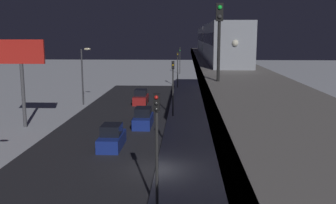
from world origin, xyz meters
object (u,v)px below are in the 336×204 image
(traffic_light_distant, at_px, (180,56))
(traffic_light_near, at_px, (157,136))
(sedan_blue_3, at_px, (143,119))
(commercial_billboard, at_px, (21,60))
(sedan_blue, at_px, (112,138))
(rail_signal, at_px, (219,29))
(sedan_red, at_px, (141,98))
(traffic_light_mid, at_px, (173,80))
(traffic_light_far, at_px, (178,64))
(subway_train, at_px, (215,40))

(traffic_light_distant, bearing_deg, traffic_light_near, 90.00)
(sedan_blue_3, relative_size, commercial_billboard, 0.49)
(sedan_blue, bearing_deg, commercial_billboard, 146.77)
(rail_signal, distance_m, sedan_red, 33.85)
(sedan_red, bearing_deg, traffic_light_mid, -59.50)
(traffic_light_near, height_order, traffic_light_far, same)
(traffic_light_mid, xyz_separation_m, commercial_billboard, (14.98, 6.19, 2.63))
(sedan_red, relative_size, traffic_light_distant, 0.66)
(sedan_red, height_order, traffic_light_far, traffic_light_far)
(rail_signal, bearing_deg, sedan_red, -76.05)
(sedan_blue, bearing_deg, sedan_blue_3, 76.75)
(traffic_light_mid, xyz_separation_m, traffic_light_distant, (0.00, -49.42, 0.00))
(sedan_red, bearing_deg, commercial_billboard, -125.97)
(traffic_light_mid, distance_m, commercial_billboard, 16.42)
(traffic_light_far, bearing_deg, traffic_light_mid, 90.00)
(subway_train, distance_m, sedan_blue_3, 12.74)
(subway_train, distance_m, commercial_billboard, 21.17)
(sedan_blue_3, bearing_deg, traffic_light_distant, 86.97)
(sedan_blue, distance_m, traffic_light_distant, 62.61)
(sedan_red, bearing_deg, sedan_blue, -90.00)
(traffic_light_far, bearing_deg, subway_train, 101.51)
(sedan_red, bearing_deg, rail_signal, -76.05)
(sedan_red, bearing_deg, subway_train, -36.11)
(sedan_red, relative_size, traffic_light_far, 0.66)
(sedan_blue_3, xyz_separation_m, traffic_light_distant, (-2.90, -54.70, 3.40))
(traffic_light_distant, bearing_deg, traffic_light_mid, 90.00)
(traffic_light_near, relative_size, traffic_light_mid, 1.00)
(rail_signal, xyz_separation_m, sedan_red, (7.87, -31.70, -8.88))
(sedan_blue, bearing_deg, traffic_light_far, 82.88)
(sedan_blue, height_order, traffic_light_far, traffic_light_far)
(rail_signal, xyz_separation_m, sedan_blue_3, (6.07, -18.43, -8.87))
(rail_signal, distance_m, traffic_light_far, 48.84)
(subway_train, height_order, sedan_blue_3, subway_train)
(subway_train, relative_size, traffic_light_distant, 5.76)
(sedan_blue, relative_size, sedan_blue_3, 0.98)
(rail_signal, relative_size, commercial_billboard, 0.45)
(sedan_blue_3, distance_m, traffic_light_near, 19.93)
(traffic_light_far, relative_size, commercial_billboard, 0.72)
(subway_train, relative_size, sedan_blue_3, 8.37)
(sedan_blue_3, relative_size, traffic_light_near, 0.69)
(rail_signal, bearing_deg, commercial_billboard, -43.99)
(commercial_billboard, bearing_deg, traffic_light_mid, -157.55)
(sedan_blue, bearing_deg, sedan_red, 90.00)
(subway_train, xyz_separation_m, commercial_billboard, (19.80, 7.22, -1.89))
(sedan_blue_3, bearing_deg, traffic_light_mid, 61.25)
(sedan_red, distance_m, sedan_blue, 20.91)
(traffic_light_distant, bearing_deg, subway_train, 95.69)
(subway_train, bearing_deg, commercial_billboard, 20.04)
(subway_train, bearing_deg, rail_signal, 86.19)
(sedan_red, height_order, traffic_light_near, traffic_light_near)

